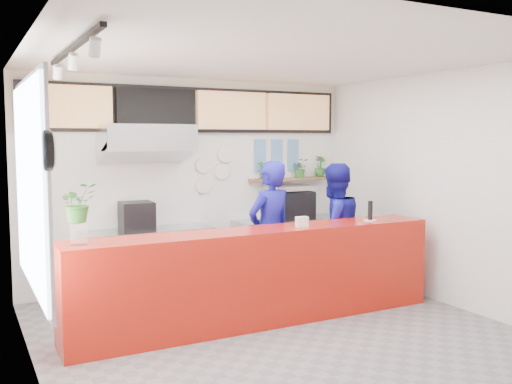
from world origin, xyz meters
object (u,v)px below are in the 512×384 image
object	(u,v)px
staff_right	(334,230)
pepper_mill	(370,210)
panini_oven	(137,216)
staff_center	(270,233)
service_counter	(260,276)
espresso_machine	(290,205)

from	to	relation	value
staff_right	pepper_mill	bearing A→B (deg)	97.29
panini_oven	staff_center	xyz separation A→B (m)	(1.39, -1.22, -0.16)
staff_right	panini_oven	bearing A→B (deg)	-29.99
service_counter	panini_oven	size ratio (longest dim) A/B	10.50
espresso_machine	service_counter	bearing A→B (deg)	-120.95
panini_oven	staff_center	bearing A→B (deg)	-38.44
espresso_machine	pepper_mill	bearing A→B (deg)	-79.73
staff_center	staff_right	world-z (taller)	staff_center
service_counter	espresso_machine	bearing A→B (deg)	50.58
espresso_machine	staff_center	distance (m)	1.61
pepper_mill	service_counter	bearing A→B (deg)	177.64
espresso_machine	pepper_mill	world-z (taller)	pepper_mill
espresso_machine	panini_oven	bearing A→B (deg)	-171.53
espresso_machine	staff_right	size ratio (longest dim) A/B	0.37
service_counter	staff_center	xyz separation A→B (m)	(0.45, 0.58, 0.38)
panini_oven	pepper_mill	bearing A→B (deg)	-33.90
service_counter	panini_oven	distance (m)	2.10
staff_center	pepper_mill	distance (m)	1.30
staff_center	pepper_mill	world-z (taller)	staff_center
staff_center	pepper_mill	size ratio (longest dim) A/B	7.77
service_counter	staff_center	world-z (taller)	staff_center
panini_oven	staff_right	bearing A→B (deg)	-24.45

